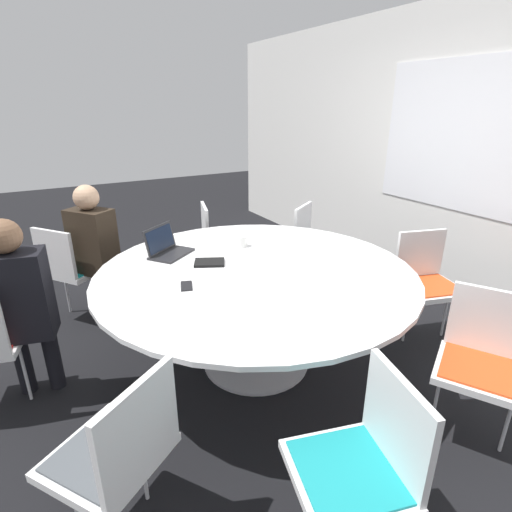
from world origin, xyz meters
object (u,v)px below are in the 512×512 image
spiral_notebook (209,262)px  coffee_cup (242,241)px  chair_2 (118,448)px  chair_5 (427,276)px  laptop (166,247)px  chair_3 (363,458)px  chair_6 (314,240)px  person_0 (95,245)px  person_1 (19,299)px  chair_0 (70,265)px  cell_phone (186,286)px  chair_7 (218,238)px  chair_4 (483,355)px

spiral_notebook → coffee_cup: size_ratio=2.91×
chair_2 → coffee_cup: 1.86m
chair_5 → laptop: bearing=-10.6°
chair_3 → chair_6: bearing=-18.1°
person_0 → person_1: same height
chair_0 → chair_2: same height
chair_2 → laptop: 1.64m
chair_2 → chair_3: same height
person_0 → cell_phone: bearing=-20.3°
chair_5 → cell_phone: size_ratio=5.65×
chair_3 → person_0: bearing=27.4°
spiral_notebook → person_1: bearing=-96.1°
chair_3 → laptop: (-1.99, -0.12, 0.28)m
person_1 → cell_phone: size_ratio=7.90×
chair_0 → person_1: size_ratio=0.71×
chair_5 → chair_7: (-1.73, -1.04, 0.00)m
laptop → chair_5: bearing=-63.6°
chair_3 → cell_phone: 1.40m
chair_0 → laptop: size_ratio=2.21×
chair_6 → person_0: bearing=-43.5°
chair_7 → person_1: person_1 is taller
chair_0 → chair_5: same height
chair_2 → chair_4: 1.91m
chair_7 → chair_4: bearing=25.5°
chair_6 → cell_phone: bearing=-6.0°
chair_2 → coffee_cup: (-1.33, 1.27, 0.27)m
person_0 → spiral_notebook: size_ratio=4.82×
coffee_cup → cell_phone: 0.82m
chair_5 → chair_7: same height
chair_7 → cell_phone: bearing=-14.8°
chair_4 → chair_5: same height
person_0 → person_1: bearing=-71.0°
chair_0 → cell_phone: chair_0 is taller
chair_0 → chair_5: (1.69, 2.45, 0.00)m
spiral_notebook → coffee_cup: 0.43m
chair_3 → chair_6: 2.66m
chair_2 → chair_6: bearing=2.0°
person_0 → spiral_notebook: 1.14m
chair_2 → chair_3: 0.98m
chair_0 → chair_2: bearing=-37.8°
person_1 → chair_3: bearing=-43.3°
chair_7 → chair_2: bearing=-16.7°
person_1 → laptop: bearing=26.5°
chair_3 → coffee_cup: 1.93m
chair_0 → spiral_notebook: size_ratio=3.44×
chair_0 → spiral_notebook: chair_0 is taller
chair_7 → coffee_cup: chair_7 is taller
person_1 → laptop: size_ratio=3.09×
person_0 → laptop: (0.61, 0.43, 0.09)m
chair_2 → laptop: (-1.46, 0.70, 0.28)m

